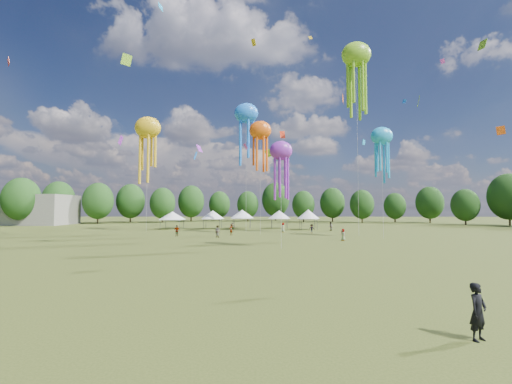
{
  "coord_description": "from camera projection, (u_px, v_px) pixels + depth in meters",
  "views": [
    {
      "loc": [
        -0.48,
        -14.54,
        4.58
      ],
      "look_at": [
        -0.87,
        15.0,
        6.0
      ],
      "focal_mm": 22.78,
      "sensor_mm": 36.0,
      "label": 1
    }
  ],
  "objects": [
    {
      "name": "festival_tents",
      "position": [
        238.0,
        215.0,
        70.03
      ],
      "size": [
        33.95,
        8.78,
        4.2
      ],
      "color": "#47474C",
      "rests_on": "ground"
    },
    {
      "name": "show_kites",
      "position": [
        254.0,
        121.0,
        57.46
      ],
      "size": [
        44.27,
        28.01,
        32.07
      ],
      "color": "#F75B0F",
      "rests_on": "ground"
    },
    {
      "name": "small_kites",
      "position": [
        264.0,
        61.0,
        57.17
      ],
      "size": [
        67.85,
        60.04,
        40.68
      ],
      "color": "#F75B0F",
      "rests_on": "ground"
    },
    {
      "name": "ground",
      "position": [
        271.0,
        311.0,
        14.29
      ],
      "size": [
        300.0,
        300.0,
        0.0
      ],
      "primitive_type": "plane",
      "color": "#384416",
      "rests_on": "ground"
    },
    {
      "name": "spectator_near",
      "position": [
        218.0,
        231.0,
        49.74
      ],
      "size": [
        1.14,
        1.1,
        1.85
      ],
      "primitive_type": "imported",
      "rotation": [
        0.0,
        0.0,
        2.49
      ],
      "color": "gray",
      "rests_on": "ground"
    },
    {
      "name": "treeline",
      "position": [
        246.0,
        199.0,
        77.09
      ],
      "size": [
        201.57,
        95.24,
        13.43
      ],
      "color": "#38281C",
      "rests_on": "ground"
    },
    {
      "name": "spectators_far",
      "position": [
        274.0,
        229.0,
        57.5
      ],
      "size": [
        28.17,
        19.64,
        1.84
      ],
      "color": "gray",
      "rests_on": "ground"
    },
    {
      "name": "observer_main",
      "position": [
        478.0,
        312.0,
        11.2
      ],
      "size": [
        0.85,
        0.76,
        1.96
      ],
      "primitive_type": "imported",
      "rotation": [
        0.0,
        0.0,
        0.52
      ],
      "color": "black",
      "rests_on": "ground"
    }
  ]
}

